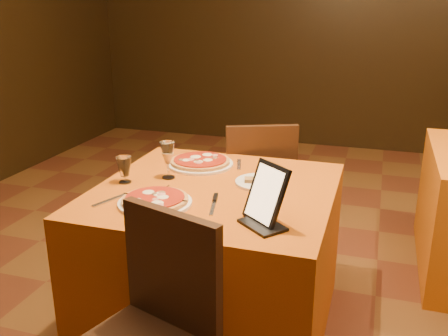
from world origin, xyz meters
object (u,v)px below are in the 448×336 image
(main_table, at_px, (216,258))
(water_glass, at_px, (124,170))
(chair_main_far, at_px, (256,188))
(tablet, at_px, (266,193))
(wine_glass, at_px, (168,160))
(pizza_near, at_px, (155,201))
(pizza_far, at_px, (200,162))

(main_table, distance_m, water_glass, 0.63)
(main_table, relative_size, chair_main_far, 1.21)
(water_glass, height_order, tablet, tablet)
(wine_glass, bearing_deg, pizza_near, -76.16)
(main_table, bearing_deg, chair_main_far, 90.00)
(pizza_far, height_order, water_glass, water_glass)
(chair_main_far, xyz_separation_m, pizza_near, (-0.18, -1.08, 0.31))
(main_table, bearing_deg, wine_glass, 167.45)
(wine_glass, height_order, water_glass, wine_glass)
(main_table, relative_size, pizza_far, 3.11)
(water_glass, bearing_deg, pizza_near, -38.59)
(pizza_near, height_order, pizza_far, same)
(tablet, bearing_deg, chair_main_far, 145.47)
(main_table, height_order, pizza_near, pizza_near)
(main_table, relative_size, wine_glass, 5.79)
(pizza_far, height_order, tablet, tablet)
(pizza_far, distance_m, wine_glass, 0.27)
(pizza_near, xyz_separation_m, pizza_far, (-0.00, 0.57, -0.00))
(chair_main_far, relative_size, water_glass, 7.00)
(chair_main_far, bearing_deg, wine_glass, 47.68)
(water_glass, xyz_separation_m, tablet, (0.75, -0.23, 0.06))
(pizza_near, height_order, wine_glass, wine_glass)
(wine_glass, bearing_deg, water_glass, -144.41)
(pizza_near, bearing_deg, main_table, 55.70)
(main_table, xyz_separation_m, pizza_near, (-0.18, -0.27, 0.39))
(water_glass, relative_size, tablet, 0.53)
(pizza_far, xyz_separation_m, tablet, (0.50, -0.60, 0.10))
(chair_main_far, xyz_separation_m, pizza_far, (-0.19, -0.51, 0.31))
(wine_glass, relative_size, tablet, 0.78)
(chair_main_far, xyz_separation_m, water_glass, (-0.44, -0.87, 0.36))
(water_glass, bearing_deg, wine_glass, 35.59)
(main_table, xyz_separation_m, pizza_far, (-0.19, 0.30, 0.39))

